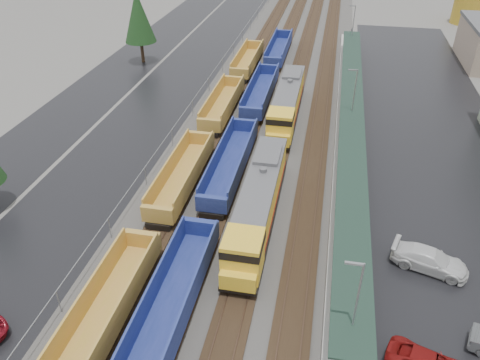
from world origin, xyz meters
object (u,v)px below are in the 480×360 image
object	(u,v)px
well_string_yellow	(151,231)
storage_tank	(468,8)
locomotive_trail	(287,104)
locomotive_lead	(258,205)
well_string_blue	(207,219)
parked_car_east_c	(430,260)

from	to	relation	value
well_string_yellow	storage_tank	xyz separation A→B (m)	(38.45, 77.33, 1.72)
locomotive_trail	well_string_yellow	distance (m)	26.01
locomotive_lead	well_string_blue	size ratio (longest dim) A/B	0.17
locomotive_lead	locomotive_trail	size ratio (longest dim) A/B	1.00
locomotive_trail	well_string_yellow	size ratio (longest dim) A/B	0.19
locomotive_lead	well_string_yellow	bearing A→B (deg)	-155.01
locomotive_lead	storage_tank	bearing A→B (deg)	67.52
well_string_blue	storage_tank	bearing A→B (deg)	65.34
locomotive_trail	well_string_yellow	bearing A→B (deg)	-107.93
well_string_yellow	well_string_blue	distance (m)	4.60
storage_tank	parked_car_east_c	distance (m)	77.94
locomotive_lead	locomotive_trail	xyz separation A→B (m)	(0.00, 21.00, 0.00)
parked_car_east_c	storage_tank	bearing A→B (deg)	4.61
locomotive_trail	parked_car_east_c	bearing A→B (deg)	-60.04
well_string_yellow	well_string_blue	xyz separation A→B (m)	(4.00, 2.28, 0.02)
parked_car_east_c	well_string_blue	bearing A→B (deg)	103.87
parked_car_east_c	locomotive_lead	bearing A→B (deg)	96.87
storage_tank	well_string_blue	bearing A→B (deg)	-114.66
locomotive_trail	parked_car_east_c	size ratio (longest dim) A/B	3.27
locomotive_trail	storage_tank	size ratio (longest dim) A/B	3.13
locomotive_lead	storage_tank	distance (m)	79.65
storage_tank	locomotive_trail	bearing A→B (deg)	-120.07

